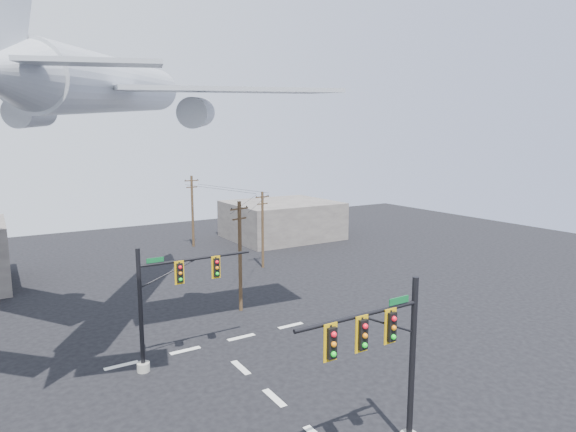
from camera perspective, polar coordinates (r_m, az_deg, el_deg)
lane_markings at (r=28.04m, az=-3.08°, el=-19.55°), size 14.00×21.20×0.01m
signal_mast_near at (r=21.15m, az=11.76°, el=-16.63°), size 6.42×0.85×7.73m
signal_mast_far at (r=29.64m, az=-14.19°, el=-9.85°), size 7.34×0.81×7.38m
utility_pole_a at (r=37.87m, az=-5.71°, el=-4.54°), size 1.72×0.59×8.76m
utility_pole_b at (r=50.62m, az=-3.03°, el=-1.46°), size 1.64×0.27×8.11m
utility_pole_c at (r=61.76m, az=-11.26°, el=0.72°), size 1.85×0.31×9.03m
power_lines at (r=49.77m, az=-6.18°, el=2.56°), size 9.32×24.21×0.15m
airliner at (r=33.86m, az=-19.92°, el=14.22°), size 25.93×28.45×8.20m
building_right at (r=66.56m, az=-0.76°, el=-0.45°), size 14.00×12.00×5.00m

